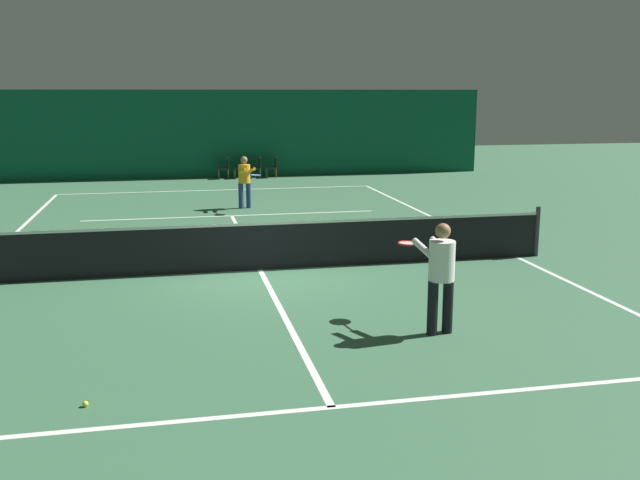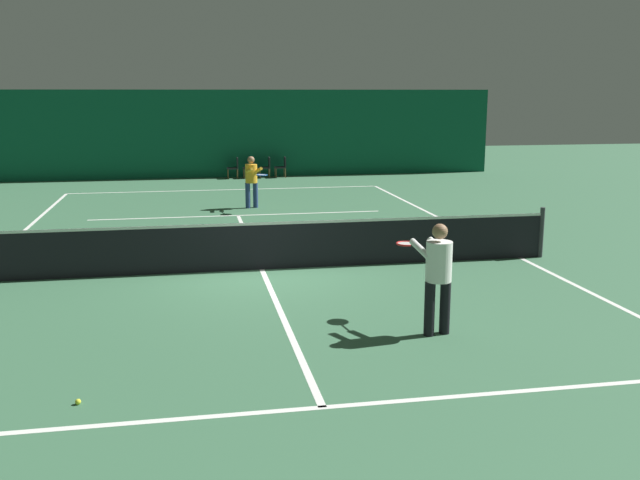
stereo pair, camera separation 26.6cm
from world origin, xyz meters
name	(u,v)px [view 2 (the right image)]	position (x,y,z in m)	size (l,w,h in m)	color
ground_plane	(262,270)	(0.00, 0.00, 0.00)	(60.00, 60.00, 0.00)	#386647
backdrop_curtain	(220,134)	(0.00, 15.81, 1.77)	(23.00, 0.12, 3.53)	#0F5138
court_line_baseline_far	(227,190)	(0.00, 11.90, 0.00)	(11.00, 0.10, 0.00)	white
court_line_service_far	(238,215)	(0.00, 6.40, 0.00)	(8.25, 0.10, 0.00)	white
court_line_service_near	(323,407)	(0.00, -6.40, 0.00)	(8.25, 0.10, 0.00)	white
court_line_sideline_right	(520,258)	(5.50, 0.00, 0.00)	(0.10, 23.80, 0.00)	white
court_line_centre	(262,270)	(0.00, 0.00, 0.00)	(0.10, 12.80, 0.00)	white
tennis_net	(261,244)	(0.00, 0.00, 0.51)	(12.00, 0.10, 1.07)	black
player_near	(437,270)	(2.08, -4.25, 0.95)	(0.59, 1.38, 1.64)	black
player_far	(252,178)	(0.52, 7.65, 0.91)	(0.64, 1.35, 1.56)	navy
courtside_chair_0	(234,167)	(0.52, 15.26, 0.49)	(0.44, 0.44, 0.84)	brown
courtside_chair_1	(250,166)	(1.16, 15.26, 0.49)	(0.44, 0.44, 0.84)	brown
courtside_chair_2	(266,166)	(1.81, 15.26, 0.49)	(0.44, 0.44, 0.84)	brown
courtside_chair_3	(282,166)	(2.46, 15.26, 0.49)	(0.44, 0.44, 0.84)	brown
tennis_ball	(78,402)	(-2.70, -5.81, 0.03)	(0.07, 0.07, 0.07)	#D1DB33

